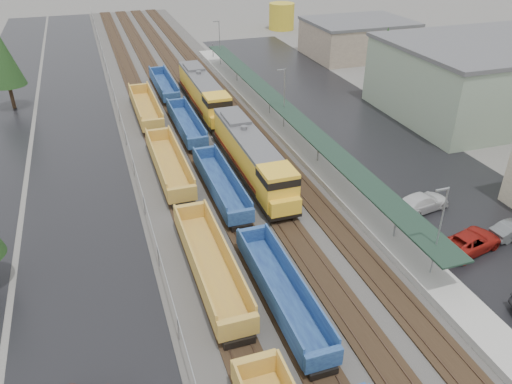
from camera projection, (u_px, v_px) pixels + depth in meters
ballast_strip at (192, 113)px, 67.85m from camera, size 20.00×160.00×0.08m
trackbed at (192, 112)px, 67.79m from camera, size 14.60×160.00×0.22m
west_parking_lot at (76, 127)px, 63.69m from camera, size 10.00×160.00×0.02m
east_commuter_lot at (351, 123)px, 64.92m from camera, size 16.00×100.00×0.02m
station_platform at (284, 127)px, 61.93m from camera, size 3.00×80.00×8.00m
chainlink_fence at (120, 114)px, 63.14m from camera, size 0.08×160.04×2.02m
industrial_buildings at (499, 86)px, 64.62m from camera, size 32.52×75.30×9.50m
tree_west_far at (2, 57)px, 66.15m from camera, size 4.84×4.84×11.00m
tree_east at (385, 52)px, 70.79m from camera, size 4.40×4.40×10.00m
locomotive_lead at (252, 157)px, 50.48m from camera, size 3.08×20.27×4.59m
locomotive_trail at (204, 93)px, 67.74m from camera, size 3.08×20.27×4.59m
well_string_yellow at (210, 265)px, 37.27m from camera, size 2.76×85.43×2.45m
well_string_blue at (246, 229)px, 41.53m from camera, size 2.45×95.59×2.17m
storage_tank at (282, 16)px, 113.10m from camera, size 5.71×5.71×5.71m
parked_car_east_b at (470, 242)px, 40.53m from camera, size 3.86×6.18×1.59m
parked_car_east_c at (422, 202)px, 45.90m from camera, size 3.29×5.96×1.64m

